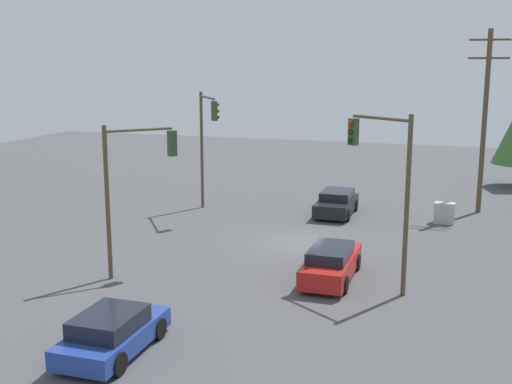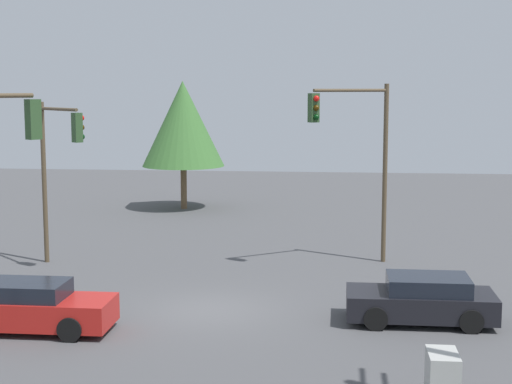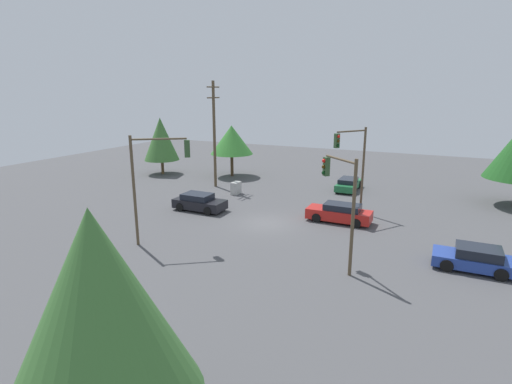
{
  "view_description": "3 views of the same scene",
  "coord_description": "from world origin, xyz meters",
  "px_view_note": "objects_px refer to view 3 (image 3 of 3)",
  "views": [
    {
      "loc": [
        -7.33,
        29.15,
        8.67
      ],
      "look_at": [
        2.05,
        0.33,
        2.45
      ],
      "focal_mm": 45.0,
      "sensor_mm": 36.0,
      "label": 1
    },
    {
      "loc": [
        -23.03,
        -3.85,
        6.76
      ],
      "look_at": [
        3.42,
        -1.08,
        3.21
      ],
      "focal_mm": 55.0,
      "sensor_mm": 36.0,
      "label": 2
    },
    {
      "loc": [
        25.57,
        11.28,
        9.47
      ],
      "look_at": [
        1.95,
        0.02,
        2.82
      ],
      "focal_mm": 28.0,
      "sensor_mm": 36.0,
      "label": 3
    }
  ],
  "objects_px": {
    "sedan_green": "(348,184)",
    "sedan_dark": "(199,202)",
    "traffic_signal_main": "(341,193)",
    "traffic_signal_aux": "(353,157)",
    "traffic_signal_cross": "(154,172)",
    "sedan_blue": "(474,259)",
    "sedan_red": "(340,213)",
    "electrical_cabinet": "(236,188)"
  },
  "relations": [
    {
      "from": "sedan_green",
      "to": "traffic_signal_cross",
      "type": "distance_m",
      "value": 21.11
    },
    {
      "from": "sedan_red",
      "to": "traffic_signal_cross",
      "type": "xyz_separation_m",
      "value": [
        9.2,
        -9.36,
        3.99
      ]
    },
    {
      "from": "sedan_red",
      "to": "sedan_dark",
      "type": "distance_m",
      "value": 11.22
    },
    {
      "from": "traffic_signal_cross",
      "to": "sedan_blue",
      "type": "bearing_deg",
      "value": -21.71
    },
    {
      "from": "sedan_green",
      "to": "sedan_red",
      "type": "bearing_deg",
      "value": -80.73
    },
    {
      "from": "sedan_dark",
      "to": "electrical_cabinet",
      "type": "relative_size",
      "value": 3.7
    },
    {
      "from": "sedan_green",
      "to": "electrical_cabinet",
      "type": "relative_size",
      "value": 3.78
    },
    {
      "from": "sedan_dark",
      "to": "electrical_cabinet",
      "type": "xyz_separation_m",
      "value": [
        -5.96,
        0.18,
        -0.1
      ]
    },
    {
      "from": "traffic_signal_main",
      "to": "traffic_signal_cross",
      "type": "height_order",
      "value": "traffic_signal_cross"
    },
    {
      "from": "sedan_blue",
      "to": "sedan_green",
      "type": "height_order",
      "value": "sedan_blue"
    },
    {
      "from": "sedan_green",
      "to": "traffic_signal_aux",
      "type": "distance_m",
      "value": 9.12
    },
    {
      "from": "traffic_signal_cross",
      "to": "traffic_signal_aux",
      "type": "distance_m",
      "value": 14.86
    },
    {
      "from": "sedan_red",
      "to": "sedan_green",
      "type": "bearing_deg",
      "value": 9.27
    },
    {
      "from": "sedan_blue",
      "to": "electrical_cabinet",
      "type": "distance_m",
      "value": 21.46
    },
    {
      "from": "sedan_green",
      "to": "sedan_blue",
      "type": "bearing_deg",
      "value": -55.54
    },
    {
      "from": "traffic_signal_cross",
      "to": "electrical_cabinet",
      "type": "height_order",
      "value": "traffic_signal_cross"
    },
    {
      "from": "traffic_signal_cross",
      "to": "sedan_red",
      "type": "bearing_deg",
      "value": 9.44
    },
    {
      "from": "sedan_dark",
      "to": "traffic_signal_cross",
      "type": "bearing_deg",
      "value": 13.12
    },
    {
      "from": "traffic_signal_main",
      "to": "traffic_signal_aux",
      "type": "height_order",
      "value": "traffic_signal_aux"
    },
    {
      "from": "sedan_red",
      "to": "traffic_signal_aux",
      "type": "bearing_deg",
      "value": -9.76
    },
    {
      "from": "sedan_green",
      "to": "traffic_signal_aux",
      "type": "relative_size",
      "value": 0.63
    },
    {
      "from": "electrical_cabinet",
      "to": "traffic_signal_main",
      "type": "bearing_deg",
      "value": 47.24
    },
    {
      "from": "traffic_signal_main",
      "to": "sedan_green",
      "type": "bearing_deg",
      "value": -35.45
    },
    {
      "from": "sedan_green",
      "to": "sedan_dark",
      "type": "relative_size",
      "value": 1.02
    },
    {
      "from": "traffic_signal_main",
      "to": "traffic_signal_aux",
      "type": "distance_m",
      "value": 9.9
    },
    {
      "from": "sedan_red",
      "to": "sedan_blue",
      "type": "height_order",
      "value": "sedan_red"
    },
    {
      "from": "traffic_signal_main",
      "to": "electrical_cabinet",
      "type": "height_order",
      "value": "traffic_signal_main"
    },
    {
      "from": "traffic_signal_aux",
      "to": "sedan_dark",
      "type": "bearing_deg",
      "value": -36.16
    },
    {
      "from": "sedan_red",
      "to": "electrical_cabinet",
      "type": "distance_m",
      "value": 11.6
    },
    {
      "from": "sedan_dark",
      "to": "traffic_signal_aux",
      "type": "height_order",
      "value": "traffic_signal_aux"
    },
    {
      "from": "traffic_signal_main",
      "to": "traffic_signal_cross",
      "type": "xyz_separation_m",
      "value": [
        1.46,
        -11.2,
        0.47
      ]
    },
    {
      "from": "sedan_blue",
      "to": "traffic_signal_main",
      "type": "relative_size",
      "value": 0.66
    },
    {
      "from": "sedan_dark",
      "to": "traffic_signal_main",
      "type": "height_order",
      "value": "traffic_signal_main"
    },
    {
      "from": "sedan_red",
      "to": "traffic_signal_main",
      "type": "height_order",
      "value": "traffic_signal_main"
    },
    {
      "from": "traffic_signal_aux",
      "to": "electrical_cabinet",
      "type": "distance_m",
      "value": 12.08
    },
    {
      "from": "sedan_green",
      "to": "sedan_dark",
      "type": "height_order",
      "value": "sedan_dark"
    },
    {
      "from": "sedan_blue",
      "to": "sedan_green",
      "type": "distance_m",
      "value": 18.13
    },
    {
      "from": "electrical_cabinet",
      "to": "traffic_signal_aux",
      "type": "bearing_deg",
      "value": 80.01
    },
    {
      "from": "sedan_blue",
      "to": "electrical_cabinet",
      "type": "height_order",
      "value": "sedan_blue"
    },
    {
      "from": "traffic_signal_cross",
      "to": "sedan_dark",
      "type": "bearing_deg",
      "value": 68.05
    },
    {
      "from": "sedan_blue",
      "to": "sedan_green",
      "type": "bearing_deg",
      "value": 34.46
    },
    {
      "from": "sedan_red",
      "to": "sedan_blue",
      "type": "bearing_deg",
      "value": -119.77
    }
  ]
}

